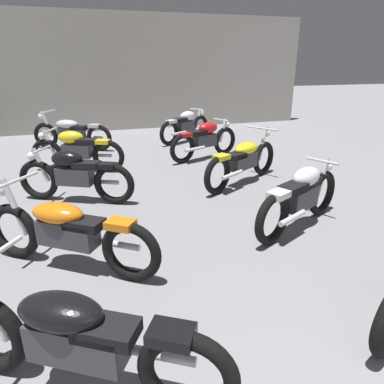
{
  "coord_description": "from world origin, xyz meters",
  "views": [
    {
      "loc": [
        -1.31,
        1.0,
        2.18
      ],
      "look_at": [
        0.0,
        5.12,
        0.55
      ],
      "focal_mm": 32.85,
      "sensor_mm": 36.0,
      "label": 1
    }
  ],
  "objects_px": {
    "motorcycle_left_row_1": "(76,338)",
    "motorcycle_right_row_3": "(243,160)",
    "motorcycle_left_row_3": "(74,175)",
    "motorcycle_right_row_4": "(205,139)",
    "motorcycle_right_row_5": "(185,125)",
    "motorcycle_left_row_4": "(77,150)",
    "motorcycle_right_row_2": "(301,196)",
    "motorcycle_left_row_2": "(67,231)",
    "motorcycle_left_row_5": "(71,132)"
  },
  "relations": [
    {
      "from": "motorcycle_left_row_1",
      "to": "motorcycle_left_row_5",
      "type": "distance_m",
      "value": 7.51
    },
    {
      "from": "motorcycle_right_row_2",
      "to": "motorcycle_right_row_5",
      "type": "relative_size",
      "value": 1.04
    },
    {
      "from": "motorcycle_left_row_1",
      "to": "motorcycle_left_row_3",
      "type": "relative_size",
      "value": 1.05
    },
    {
      "from": "motorcycle_left_row_3",
      "to": "motorcycle_left_row_1",
      "type": "bearing_deg",
      "value": -90.06
    },
    {
      "from": "motorcycle_left_row_4",
      "to": "motorcycle_right_row_4",
      "type": "distance_m",
      "value": 2.86
    },
    {
      "from": "motorcycle_left_row_1",
      "to": "motorcycle_left_row_5",
      "type": "bearing_deg",
      "value": 90.46
    },
    {
      "from": "motorcycle_left_row_4",
      "to": "motorcycle_right_row_5",
      "type": "height_order",
      "value": "same"
    },
    {
      "from": "motorcycle_left_row_4",
      "to": "motorcycle_right_row_2",
      "type": "xyz_separation_m",
      "value": [
        2.86,
        -3.68,
        0.0
      ]
    },
    {
      "from": "motorcycle_left_row_2",
      "to": "motorcycle_right_row_2",
      "type": "bearing_deg",
      "value": 2.17
    },
    {
      "from": "motorcycle_left_row_3",
      "to": "motorcycle_right_row_4",
      "type": "distance_m",
      "value": 3.48
    },
    {
      "from": "motorcycle_left_row_4",
      "to": "motorcycle_left_row_1",
      "type": "bearing_deg",
      "value": -90.56
    },
    {
      "from": "motorcycle_right_row_3",
      "to": "motorcycle_left_row_4",
      "type": "bearing_deg",
      "value": 149.39
    },
    {
      "from": "motorcycle_left_row_2",
      "to": "motorcycle_right_row_4",
      "type": "distance_m",
      "value": 4.96
    },
    {
      "from": "motorcycle_right_row_2",
      "to": "motorcycle_left_row_4",
      "type": "bearing_deg",
      "value": 127.85
    },
    {
      "from": "motorcycle_right_row_2",
      "to": "motorcycle_right_row_5",
      "type": "xyz_separation_m",
      "value": [
        0.1,
        5.77,
        0.0
      ]
    },
    {
      "from": "motorcycle_left_row_4",
      "to": "motorcycle_right_row_3",
      "type": "distance_m",
      "value": 3.41
    },
    {
      "from": "motorcycle_right_row_3",
      "to": "motorcycle_right_row_5",
      "type": "xyz_separation_m",
      "value": [
        0.03,
        3.82,
        0.01
      ]
    },
    {
      "from": "motorcycle_right_row_2",
      "to": "motorcycle_right_row_3",
      "type": "distance_m",
      "value": 1.95
    },
    {
      "from": "motorcycle_left_row_2",
      "to": "motorcycle_right_row_2",
      "type": "height_order",
      "value": "motorcycle_left_row_2"
    },
    {
      "from": "motorcycle_right_row_4",
      "to": "motorcycle_right_row_5",
      "type": "distance_m",
      "value": 1.93
    },
    {
      "from": "motorcycle_left_row_1",
      "to": "motorcycle_right_row_2",
      "type": "xyz_separation_m",
      "value": [
        2.92,
        1.78,
        0.01
      ]
    },
    {
      "from": "motorcycle_right_row_4",
      "to": "motorcycle_right_row_5",
      "type": "height_order",
      "value": "same"
    },
    {
      "from": "motorcycle_left_row_1",
      "to": "motorcycle_right_row_3",
      "type": "relative_size",
      "value": 0.99
    },
    {
      "from": "motorcycle_left_row_1",
      "to": "motorcycle_right_row_2",
      "type": "bearing_deg",
      "value": 31.35
    },
    {
      "from": "motorcycle_left_row_1",
      "to": "motorcycle_left_row_3",
      "type": "height_order",
      "value": "motorcycle_left_row_1"
    },
    {
      "from": "motorcycle_left_row_1",
      "to": "motorcycle_right_row_3",
      "type": "bearing_deg",
      "value": 51.27
    },
    {
      "from": "motorcycle_left_row_1",
      "to": "motorcycle_left_row_3",
      "type": "xyz_separation_m",
      "value": [
        0.0,
        3.71,
        0.01
      ]
    },
    {
      "from": "motorcycle_left_row_4",
      "to": "motorcycle_right_row_3",
      "type": "xyz_separation_m",
      "value": [
        2.93,
        -1.74,
        -0.01
      ]
    },
    {
      "from": "motorcycle_left_row_5",
      "to": "motorcycle_right_row_3",
      "type": "distance_m",
      "value": 4.86
    },
    {
      "from": "motorcycle_right_row_2",
      "to": "motorcycle_right_row_4",
      "type": "xyz_separation_m",
      "value": [
        -0.0,
        3.84,
        0.0
      ]
    },
    {
      "from": "motorcycle_left_row_1",
      "to": "motorcycle_right_row_5",
      "type": "bearing_deg",
      "value": 68.21
    },
    {
      "from": "motorcycle_right_row_4",
      "to": "motorcycle_left_row_3",
      "type": "bearing_deg",
      "value": -146.79
    },
    {
      "from": "motorcycle_right_row_3",
      "to": "motorcycle_right_row_4",
      "type": "xyz_separation_m",
      "value": [
        -0.07,
        1.89,
        0.01
      ]
    },
    {
      "from": "motorcycle_right_row_2",
      "to": "motorcycle_left_row_2",
      "type": "bearing_deg",
      "value": -177.83
    },
    {
      "from": "motorcycle_left_row_2",
      "to": "motorcycle_right_row_2",
      "type": "relative_size",
      "value": 1.01
    },
    {
      "from": "motorcycle_left_row_4",
      "to": "motorcycle_right_row_3",
      "type": "bearing_deg",
      "value": -30.61
    },
    {
      "from": "motorcycle_right_row_2",
      "to": "motorcycle_right_row_5",
      "type": "bearing_deg",
      "value": 89.0
    },
    {
      "from": "motorcycle_right_row_3",
      "to": "motorcycle_right_row_2",
      "type": "bearing_deg",
      "value": -92.09
    },
    {
      "from": "motorcycle_left_row_2",
      "to": "motorcycle_left_row_5",
      "type": "distance_m",
      "value": 5.85
    },
    {
      "from": "motorcycle_right_row_2",
      "to": "motorcycle_right_row_4",
      "type": "height_order",
      "value": "same"
    },
    {
      "from": "motorcycle_left_row_1",
      "to": "motorcycle_left_row_2",
      "type": "relative_size",
      "value": 1.05
    },
    {
      "from": "motorcycle_left_row_4",
      "to": "motorcycle_right_row_2",
      "type": "bearing_deg",
      "value": -52.15
    },
    {
      "from": "motorcycle_left_row_4",
      "to": "motorcycle_right_row_4",
      "type": "bearing_deg",
      "value": 3.18
    },
    {
      "from": "motorcycle_right_row_5",
      "to": "motorcycle_left_row_4",
      "type": "bearing_deg",
      "value": -144.84
    },
    {
      "from": "motorcycle_left_row_2",
      "to": "motorcycle_right_row_3",
      "type": "relative_size",
      "value": 0.95
    },
    {
      "from": "motorcycle_left_row_5",
      "to": "motorcycle_right_row_2",
      "type": "height_order",
      "value": "motorcycle_left_row_5"
    },
    {
      "from": "motorcycle_left_row_3",
      "to": "motorcycle_right_row_3",
      "type": "height_order",
      "value": "motorcycle_right_row_3"
    },
    {
      "from": "motorcycle_left_row_2",
      "to": "motorcycle_left_row_3",
      "type": "relative_size",
      "value": 1.01
    },
    {
      "from": "motorcycle_right_row_5",
      "to": "motorcycle_left_row_3",
      "type": "bearing_deg",
      "value": -128.16
    },
    {
      "from": "motorcycle_right_row_4",
      "to": "motorcycle_right_row_5",
      "type": "relative_size",
      "value": 1.08
    }
  ]
}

